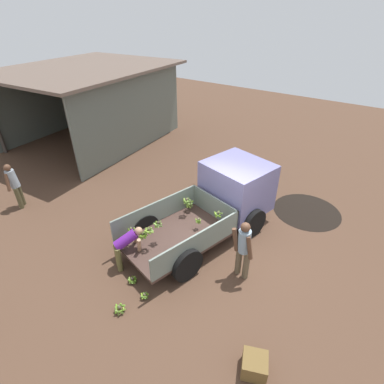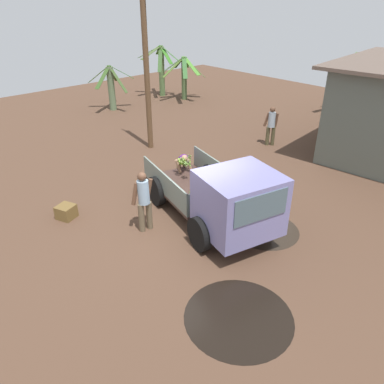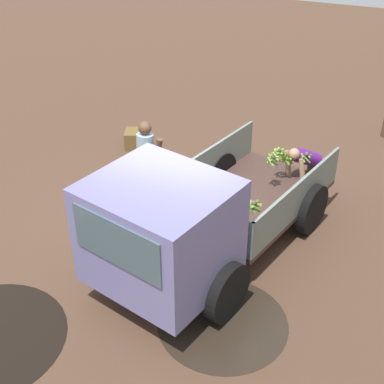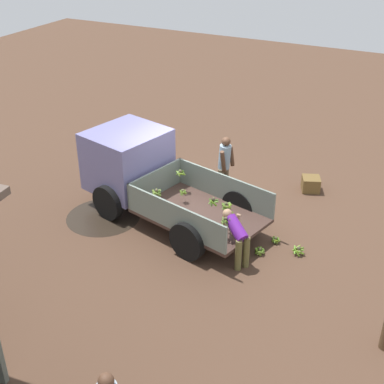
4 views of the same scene
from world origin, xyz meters
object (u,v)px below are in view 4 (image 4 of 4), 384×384
at_px(cargo_truck, 140,170).
at_px(person_worker_loading, 237,235).
at_px(person_foreground_visitor, 225,164).
at_px(wooden_crate_0, 311,184).
at_px(banana_bunch_on_ground_1, 299,250).
at_px(banana_bunch_on_ground_0, 260,251).
at_px(banana_bunch_on_ground_2, 276,240).

xyz_separation_m(cargo_truck, person_worker_loading, (-3.08, 1.16, -0.34)).
distance_m(person_foreground_visitor, wooden_crate_0, 2.50).
distance_m(cargo_truck, wooden_crate_0, 4.65).
xyz_separation_m(person_foreground_visitor, banana_bunch_on_ground_1, (-2.56, 1.70, -0.82)).
relative_size(person_worker_loading, wooden_crate_0, 2.47).
height_order(banana_bunch_on_ground_0, banana_bunch_on_ground_1, banana_bunch_on_ground_1).
bearing_deg(person_foreground_visitor, banana_bunch_on_ground_0, -40.37).
xyz_separation_m(cargo_truck, wooden_crate_0, (-3.65, -2.75, -0.85)).
height_order(person_foreground_visitor, banana_bunch_on_ground_0, person_foreground_visitor).
distance_m(banana_bunch_on_ground_2, wooden_crate_0, 2.83).
distance_m(banana_bunch_on_ground_0, banana_bunch_on_ground_2, 0.60).
height_order(cargo_truck, banana_bunch_on_ground_0, cargo_truck).
xyz_separation_m(person_foreground_visitor, person_worker_loading, (-1.41, 2.60, -0.24)).
relative_size(cargo_truck, person_foreground_visitor, 2.93).
distance_m(person_foreground_visitor, banana_bunch_on_ground_1, 3.18).
xyz_separation_m(cargo_truck, person_foreground_visitor, (-1.67, -1.43, -0.10)).
bearing_deg(person_worker_loading, wooden_crate_0, -65.89).
xyz_separation_m(person_worker_loading, banana_bunch_on_ground_0, (-0.37, -0.52, -0.61)).
bearing_deg(person_foreground_visitor, wooden_crate_0, 42.63).
relative_size(banana_bunch_on_ground_0, wooden_crate_0, 0.53).
bearing_deg(cargo_truck, banana_bunch_on_ground_0, -176.79).
xyz_separation_m(person_foreground_visitor, banana_bunch_on_ground_2, (-1.96, 1.51, -0.84)).
relative_size(person_foreground_visitor, wooden_crate_0, 3.63).
height_order(banana_bunch_on_ground_0, wooden_crate_0, wooden_crate_0).
xyz_separation_m(banana_bunch_on_ground_0, banana_bunch_on_ground_2, (-0.18, -0.57, 0.00)).
relative_size(person_foreground_visitor, banana_bunch_on_ground_2, 7.95).
distance_m(banana_bunch_on_ground_1, wooden_crate_0, 3.08).
bearing_deg(banana_bunch_on_ground_2, cargo_truck, -1.15).
bearing_deg(banana_bunch_on_ground_1, person_worker_loading, 38.01).
bearing_deg(person_worker_loading, person_foreground_visitor, -29.03).
height_order(banana_bunch_on_ground_1, banana_bunch_on_ground_2, banana_bunch_on_ground_1).
relative_size(banana_bunch_on_ground_1, banana_bunch_on_ground_2, 1.35).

